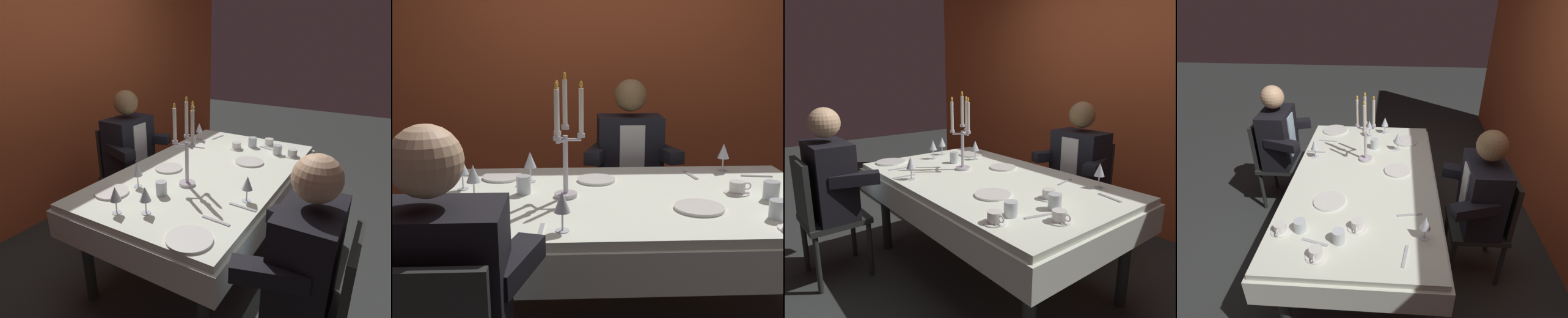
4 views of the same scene
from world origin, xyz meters
TOP-DOWN VIEW (x-y plane):
  - ground_plane at (0.00, 0.00)m, footprint 12.00×12.00m
  - back_wall at (0.00, 1.66)m, footprint 6.00×0.12m
  - dining_table at (0.00, 0.00)m, footprint 1.94×1.14m
  - candelabra at (-0.30, -0.01)m, footprint 0.15×0.17m
  - dinner_plate_0 at (-0.65, 0.34)m, footprint 0.22×0.22m
  - dinner_plate_1 at (0.29, -0.21)m, footprint 0.22×0.22m
  - dinner_plate_2 at (-0.84, -0.35)m, footprint 0.24×0.24m
  - dinner_plate_3 at (-0.14, 0.26)m, footprint 0.21×0.21m
  - wine_glass_0 at (-0.82, 0.14)m, footprint 0.07×0.07m
  - wine_glass_1 at (0.60, 0.43)m, footprint 0.07×0.07m
  - wine_glass_2 at (-0.31, -0.44)m, footprint 0.07×0.07m
  - wine_glass_3 at (-0.49, 0.26)m, footprint 0.07×0.07m
  - wine_glass_4 at (-0.74, -0.01)m, footprint 0.07×0.07m
  - water_tumbler_0 at (0.67, -0.08)m, footprint 0.08×0.08m
  - water_tumbler_1 at (-0.51, 0.06)m, footprint 0.07×0.07m
  - water_tumbler_2 at (0.59, -0.34)m, footprint 0.07×0.07m
  - coffee_cup_0 at (0.61, -0.46)m, footprint 0.13×0.12m
  - coffee_cup_1 at (0.54, 0.01)m, footprint 0.13×0.12m
  - coffee_cup_2 at (0.80, -0.20)m, footprint 0.13×0.12m
  - fork_0 at (-0.40, -0.45)m, footprint 0.03×0.17m
  - fork_1 at (0.69, -0.23)m, footprint 0.06×0.17m
  - spoon_2 at (0.76, 0.31)m, footprint 0.17×0.05m
  - fork_3 at (0.40, 0.35)m, footprint 0.05×0.17m
  - fork_4 at (-0.61, -0.38)m, footprint 0.03×0.17m
  - seated_diner_0 at (-0.68, -0.89)m, footprint 0.63×0.48m
  - seated_diner_1 at (0.12, 0.89)m, footprint 0.63×0.48m

SIDE VIEW (x-z plane):
  - ground_plane at x=0.00m, z-range 0.00..0.00m
  - dining_table at x=0.00m, z-range 0.25..0.99m
  - seated_diner_0 at x=-0.68m, z-range 0.12..1.36m
  - seated_diner_1 at x=0.12m, z-range 0.12..1.36m
  - fork_0 at x=-0.40m, z-range 0.74..0.75m
  - fork_1 at x=0.69m, z-range 0.74..0.75m
  - spoon_2 at x=0.76m, z-range 0.74..0.75m
  - fork_3 at x=0.40m, z-range 0.74..0.75m
  - fork_4 at x=-0.61m, z-range 0.74..0.75m
  - dinner_plate_0 at x=-0.65m, z-range 0.74..0.75m
  - dinner_plate_1 at x=0.29m, z-range 0.74..0.75m
  - dinner_plate_2 at x=-0.84m, z-range 0.74..0.75m
  - dinner_plate_3 at x=-0.14m, z-range 0.74..0.75m
  - coffee_cup_0 at x=0.61m, z-range 0.74..0.80m
  - coffee_cup_1 at x=0.54m, z-range 0.74..0.80m
  - coffee_cup_2 at x=0.80m, z-range 0.74..0.80m
  - water_tumbler_2 at x=0.59m, z-range 0.74..0.82m
  - water_tumbler_0 at x=0.67m, z-range 0.74..0.83m
  - water_tumbler_1 at x=-0.51m, z-range 0.74..0.83m
  - wine_glass_2 at x=-0.31m, z-range 0.77..0.94m
  - wine_glass_3 at x=-0.49m, z-range 0.77..0.94m
  - wine_glass_0 at x=-0.82m, z-range 0.77..0.94m
  - wine_glass_1 at x=0.60m, z-range 0.77..0.94m
  - wine_glass_4 at x=-0.74m, z-range 0.77..0.94m
  - candelabra at x=-0.30m, z-range 0.71..1.30m
  - back_wall at x=0.00m, z-range 0.00..2.70m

